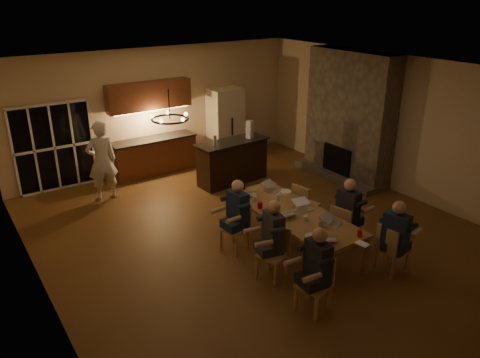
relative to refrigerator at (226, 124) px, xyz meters
name	(u,v)px	position (x,y,z in m)	size (l,w,h in m)	color
floor	(257,232)	(-1.90, -4.15, -1.00)	(9.00, 9.00, 0.00)	brown
back_wall	(157,109)	(-1.90, 0.37, 0.60)	(8.00, 0.04, 3.20)	beige
left_wall	(32,209)	(-5.92, -4.15, 0.60)	(0.04, 9.00, 3.20)	beige
right_wall	(397,125)	(2.12, -4.15, 0.60)	(0.04, 9.00, 3.20)	beige
ceiling	(259,70)	(-1.90, -4.15, 2.22)	(8.00, 9.00, 0.04)	white
french_doors	(54,148)	(-4.60, 0.32, 0.05)	(1.86, 0.08, 2.10)	black
fireplace	(349,116)	(1.80, -2.95, 0.60)	(0.58, 2.50, 3.20)	#6B6054
kitchenette	(152,129)	(-2.20, 0.05, 0.20)	(2.24, 0.68, 2.40)	brown
refrigerator	(226,124)	(0.00, 0.00, 0.00)	(0.90, 0.68, 2.00)	beige
dining_table	(292,230)	(-1.71, -5.02, -0.62)	(1.10, 2.84, 0.75)	#A87743
bar_island	(232,162)	(-0.86, -1.67, -0.46)	(1.86, 0.68, 1.08)	black
chair_left_near	(314,285)	(-2.63, -6.61, -0.55)	(0.44, 0.44, 0.89)	tan
chair_left_mid	(273,254)	(-2.61, -5.58, -0.55)	(0.44, 0.44, 0.89)	tan
chair_left_far	(235,228)	(-2.62, -4.45, -0.55)	(0.44, 0.44, 0.89)	tan
chair_right_near	(393,248)	(-0.78, -6.58, -0.55)	(0.44, 0.44, 0.89)	tan
chair_right_mid	(345,227)	(-0.90, -5.57, -0.55)	(0.44, 0.44, 0.89)	tan
chair_right_far	(306,204)	(-0.83, -4.40, -0.55)	(0.44, 0.44, 0.89)	tan
person_left_near	(317,269)	(-2.57, -6.61, -0.31)	(0.60, 0.60, 1.38)	#21242B
person_right_near	(395,239)	(-0.87, -6.65, -0.31)	(0.60, 0.60, 1.38)	#1B2B43
person_left_mid	(273,238)	(-2.54, -5.50, -0.31)	(0.60, 0.60, 1.38)	#33383D
person_right_mid	(347,214)	(-0.84, -5.54, -0.31)	(0.60, 0.60, 1.38)	#21242B
person_left_far	(238,215)	(-2.55, -4.45, -0.31)	(0.60, 0.60, 1.38)	#1B2B43
standing_person	(102,161)	(-3.86, -0.86, -0.07)	(0.68, 0.44, 1.86)	silver
chandelier	(170,119)	(-3.91, -4.66, 1.75)	(0.56, 0.56, 0.03)	black
laptop_a	(327,233)	(-1.91, -6.09, -0.14)	(0.32, 0.28, 0.23)	silver
laptop_b	(334,219)	(-1.47, -5.80, -0.14)	(0.32, 0.28, 0.23)	silver
laptop_c	(285,210)	(-1.92, -5.04, -0.14)	(0.32, 0.28, 0.23)	silver
laptop_d	(304,204)	(-1.48, -5.06, -0.14)	(0.32, 0.28, 0.23)	silver
laptop_e	(248,190)	(-1.98, -3.94, -0.14)	(0.32, 0.28, 0.23)	silver
laptop_f	(273,185)	(-1.42, -4.04, -0.14)	(0.32, 0.28, 0.23)	silver
mug_front	(305,218)	(-1.76, -5.41, -0.20)	(0.08, 0.08, 0.10)	silver
mug_mid	(278,197)	(-1.59, -4.42, -0.20)	(0.07, 0.07, 0.10)	silver
mug_back	(255,198)	(-2.01, -4.23, -0.20)	(0.09, 0.09, 0.10)	silver
redcup_near	(360,233)	(-1.39, -6.33, -0.19)	(0.08, 0.08, 0.12)	#AE0B14
redcup_mid	(260,205)	(-2.12, -4.55, -0.19)	(0.10, 0.10, 0.12)	#AE0B14
can_silver	(321,224)	(-1.69, -5.73, -0.19)	(0.07, 0.07, 0.12)	#B2B2B7
can_cola	(244,186)	(-1.86, -3.64, -0.19)	(0.07, 0.07, 0.12)	#3F0F0C
plate_near	(329,220)	(-1.40, -5.62, -0.24)	(0.24, 0.24, 0.02)	silver
plate_left	(313,237)	(-2.04, -5.92, -0.24)	(0.27, 0.27, 0.02)	silver
plate_far	(286,191)	(-1.24, -4.23, -0.24)	(0.24, 0.24, 0.02)	silver
notepad	(362,244)	(-1.54, -6.53, -0.24)	(0.15, 0.21, 0.01)	white
bar_bottle	(215,141)	(-1.38, -1.72, 0.20)	(0.07, 0.07, 0.24)	#99999E
bar_blender	(250,129)	(-0.36, -1.70, 0.30)	(0.14, 0.14, 0.45)	silver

